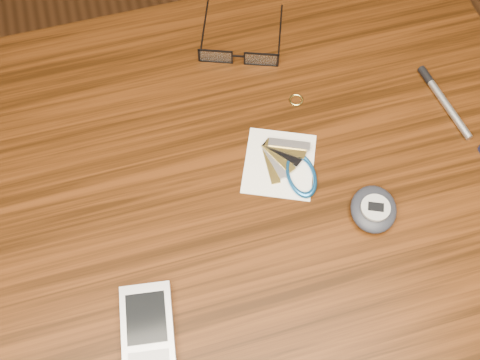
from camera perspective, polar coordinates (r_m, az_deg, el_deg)
The scene contains 8 objects.
ground at distance 1.52m, azimuth -1.91°, elevation -14.15°, with size 3.80×3.80×0.00m, color #472814.
desk at distance 0.90m, azimuth -3.13°, elevation -4.20°, with size 1.00×0.70×0.75m.
eyeglasses at distance 0.92m, azimuth -0.12°, elevation 11.81°, with size 0.16×0.16×0.03m.
gold_ring at distance 0.89m, azimuth 5.35°, elevation 7.57°, with size 0.02×0.02×0.00m, color #D1BD60.
pda_phone at distance 0.74m, azimuth -8.74°, elevation -14.00°, with size 0.08×0.12×0.02m.
pedometer at distance 0.80m, azimuth 12.56°, elevation -2.71°, with size 0.08×0.09×0.03m.
notepad_keys at distance 0.83m, azimuth 4.77°, elevation 1.22°, with size 0.13×0.13×0.01m.
silver_pen at distance 0.93m, azimuth 18.48°, elevation 7.53°, with size 0.03×0.13×0.01m.
Camera 1 is at (-0.05, -0.36, 1.47)m, focal length 45.00 mm.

